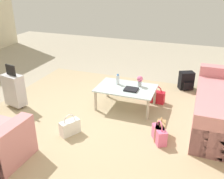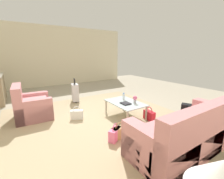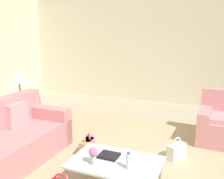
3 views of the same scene
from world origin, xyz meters
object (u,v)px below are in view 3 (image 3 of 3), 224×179
(side_table, at_px, (22,111))
(coffee_table, at_px, (115,165))
(water_bottle, at_px, (129,161))
(coffee_table_book, at_px, (109,155))
(table_lamp, at_px, (19,78))
(handbag_tan, at_px, (87,147))
(handbag_white, at_px, (176,151))
(flower_vase, at_px, (93,154))
(handbag_pink, at_px, (90,144))

(side_table, bearing_deg, coffee_table, -28.18)
(water_bottle, bearing_deg, coffee_table_book, 150.64)
(water_bottle, relative_size, side_table, 0.35)
(table_lamp, bearing_deg, coffee_table_book, -27.92)
(handbag_tan, bearing_deg, handbag_white, 16.44)
(coffee_table, height_order, flower_vase, flower_vase)
(side_table, relative_size, handbag_white, 1.62)
(water_bottle, distance_m, handbag_white, 1.37)
(coffee_table, distance_m, handbag_white, 1.32)
(handbag_tan, bearing_deg, flower_vase, -57.63)
(water_bottle, xyz_separation_m, handbag_white, (0.36, 1.27, -0.38))
(handbag_tan, relative_size, handbag_pink, 1.00)
(water_bottle, xyz_separation_m, handbag_pink, (-1.01, 0.97, -0.38))
(table_lamp, relative_size, handbag_pink, 1.58)
(handbag_pink, height_order, handbag_white, same)
(side_table, height_order, table_lamp, table_lamp)
(coffee_table_book, relative_size, handbag_pink, 0.68)
(water_bottle, height_order, side_table, water_bottle)
(table_lamp, height_order, handbag_tan, table_lamp)
(water_bottle, distance_m, coffee_table_book, 0.38)
(table_lamp, xyz_separation_m, handbag_white, (3.36, -0.33, -0.90))
(coffee_table, relative_size, flower_vase, 5.31)
(flower_vase, bearing_deg, handbag_white, 59.27)
(handbag_pink, bearing_deg, flower_vase, -60.23)
(handbag_pink, bearing_deg, side_table, 162.55)
(side_table, relative_size, handbag_pink, 1.62)
(table_lamp, height_order, handbag_pink, table_lamp)
(flower_vase, height_order, side_table, flower_vase)
(handbag_pink, relative_size, handbag_white, 1.00)
(coffee_table_book, bearing_deg, side_table, 152.97)
(coffee_table, relative_size, handbag_tan, 3.04)
(coffee_table, bearing_deg, water_bottle, -26.57)
(coffee_table, bearing_deg, handbag_tan, 136.27)
(water_bottle, height_order, handbag_pink, water_bottle)
(coffee_table, relative_size, handbag_pink, 3.04)
(table_lamp, relative_size, handbag_tan, 1.58)
(coffee_table, relative_size, coffee_table_book, 4.46)
(coffee_table, relative_size, water_bottle, 5.33)
(coffee_table_book, relative_size, handbag_white, 0.68)
(flower_vase, bearing_deg, table_lamp, 147.40)
(water_bottle, relative_size, table_lamp, 0.36)
(handbag_tan, height_order, handbag_pink, same)
(water_bottle, bearing_deg, flower_vase, -173.21)
(coffee_table, bearing_deg, flower_vase, -145.71)
(water_bottle, distance_m, table_lamp, 3.44)
(side_table, distance_m, handbag_white, 3.38)
(flower_vase, distance_m, side_table, 3.07)
(water_bottle, relative_size, handbag_tan, 0.57)
(water_bottle, xyz_separation_m, handbag_tan, (-1.00, 0.87, -0.38))
(coffee_table, bearing_deg, handbag_white, 64.25)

